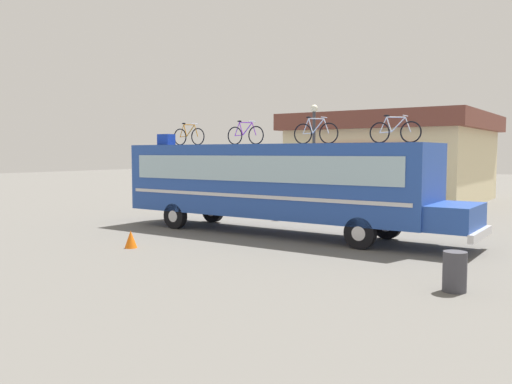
{
  "coord_description": "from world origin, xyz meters",
  "views": [
    {
      "loc": [
        10.27,
        -15.91,
        2.91
      ],
      "look_at": [
        -0.64,
        0.0,
        1.46
      ],
      "focal_mm": 37.08,
      "sensor_mm": 36.0,
      "label": 1
    }
  ],
  "objects_px": {
    "bus": "(275,181)",
    "luggage_bag_1": "(166,140)",
    "trash_bin": "(455,272)",
    "rooftop_bicycle_1": "(189,136)",
    "street_lamp": "(314,150)",
    "rooftop_bicycle_4": "(395,131)",
    "rooftop_bicycle_3": "(316,133)",
    "traffic_cone": "(131,239)",
    "rooftop_bicycle_2": "(245,135)"
  },
  "relations": [
    {
      "from": "luggage_bag_1",
      "to": "trash_bin",
      "type": "height_order",
      "value": "luggage_bag_1"
    },
    {
      "from": "bus",
      "to": "rooftop_bicycle_1",
      "type": "height_order",
      "value": "rooftop_bicycle_1"
    },
    {
      "from": "traffic_cone",
      "to": "rooftop_bicycle_2",
      "type": "bearing_deg",
      "value": 82.82
    },
    {
      "from": "rooftop_bicycle_1",
      "to": "rooftop_bicycle_2",
      "type": "distance_m",
      "value": 2.86
    },
    {
      "from": "bus",
      "to": "rooftop_bicycle_2",
      "type": "height_order",
      "value": "rooftop_bicycle_2"
    },
    {
      "from": "rooftop_bicycle_1",
      "to": "rooftop_bicycle_3",
      "type": "distance_m",
      "value": 5.69
    },
    {
      "from": "rooftop_bicycle_3",
      "to": "street_lamp",
      "type": "xyz_separation_m",
      "value": [
        -2.6,
        4.73,
        -0.56
      ]
    },
    {
      "from": "rooftop_bicycle_2",
      "to": "rooftop_bicycle_3",
      "type": "distance_m",
      "value": 2.84
    },
    {
      "from": "traffic_cone",
      "to": "luggage_bag_1",
      "type": "bearing_deg",
      "value": 122.22
    },
    {
      "from": "luggage_bag_1",
      "to": "trash_bin",
      "type": "relative_size",
      "value": 0.69
    },
    {
      "from": "bus",
      "to": "rooftop_bicycle_2",
      "type": "relative_size",
      "value": 7.87
    },
    {
      "from": "rooftop_bicycle_3",
      "to": "trash_bin",
      "type": "xyz_separation_m",
      "value": [
        5.97,
        -5.0,
        -3.17
      ]
    },
    {
      "from": "rooftop_bicycle_3",
      "to": "traffic_cone",
      "type": "height_order",
      "value": "rooftop_bicycle_3"
    },
    {
      "from": "rooftop_bicycle_3",
      "to": "trash_bin",
      "type": "distance_m",
      "value": 8.41
    },
    {
      "from": "bus",
      "to": "street_lamp",
      "type": "relative_size",
      "value": 2.58
    },
    {
      "from": "bus",
      "to": "trash_bin",
      "type": "distance_m",
      "value": 8.8
    },
    {
      "from": "rooftop_bicycle_2",
      "to": "traffic_cone",
      "type": "relative_size",
      "value": 3.08
    },
    {
      "from": "rooftop_bicycle_4",
      "to": "rooftop_bicycle_3",
      "type": "bearing_deg",
      "value": 176.03
    },
    {
      "from": "luggage_bag_1",
      "to": "trash_bin",
      "type": "distance_m",
      "value": 13.35
    },
    {
      "from": "bus",
      "to": "street_lamp",
      "type": "distance_m",
      "value": 5.41
    },
    {
      "from": "rooftop_bicycle_2",
      "to": "rooftop_bicycle_3",
      "type": "bearing_deg",
      "value": 4.69
    },
    {
      "from": "traffic_cone",
      "to": "rooftop_bicycle_4",
      "type": "bearing_deg",
      "value": 38.89
    },
    {
      "from": "rooftop_bicycle_4",
      "to": "rooftop_bicycle_1",
      "type": "bearing_deg",
      "value": 179.78
    },
    {
      "from": "rooftop_bicycle_4",
      "to": "street_lamp",
      "type": "bearing_deg",
      "value": 138.06
    },
    {
      "from": "bus",
      "to": "rooftop_bicycle_3",
      "type": "bearing_deg",
      "value": 16.43
    },
    {
      "from": "traffic_cone",
      "to": "street_lamp",
      "type": "xyz_separation_m",
      "value": [
        0.87,
        10.07,
        2.77
      ]
    },
    {
      "from": "bus",
      "to": "rooftop_bicycle_2",
      "type": "bearing_deg",
      "value": 172.93
    },
    {
      "from": "rooftop_bicycle_3",
      "to": "bus",
      "type": "bearing_deg",
      "value": -163.57
    },
    {
      "from": "bus",
      "to": "luggage_bag_1",
      "type": "xyz_separation_m",
      "value": [
        -4.95,
        -0.37,
        1.53
      ]
    },
    {
      "from": "rooftop_bicycle_3",
      "to": "rooftop_bicycle_4",
      "type": "relative_size",
      "value": 1.03
    },
    {
      "from": "rooftop_bicycle_1",
      "to": "rooftop_bicycle_4",
      "type": "height_order",
      "value": "rooftop_bicycle_1"
    },
    {
      "from": "luggage_bag_1",
      "to": "traffic_cone",
      "type": "height_order",
      "value": "luggage_bag_1"
    },
    {
      "from": "luggage_bag_1",
      "to": "bus",
      "type": "bearing_deg",
      "value": 4.3
    },
    {
      "from": "rooftop_bicycle_4",
      "to": "trash_bin",
      "type": "relative_size",
      "value": 1.98
    },
    {
      "from": "luggage_bag_1",
      "to": "street_lamp",
      "type": "distance_m",
      "value": 6.68
    },
    {
      "from": "rooftop_bicycle_1",
      "to": "street_lamp",
      "type": "bearing_deg",
      "value": 57.81
    },
    {
      "from": "rooftop_bicycle_4",
      "to": "street_lamp",
      "type": "distance_m",
      "value": 7.4
    },
    {
      "from": "trash_bin",
      "to": "traffic_cone",
      "type": "distance_m",
      "value": 9.45
    },
    {
      "from": "rooftop_bicycle_1",
      "to": "street_lamp",
      "type": "height_order",
      "value": "street_lamp"
    },
    {
      "from": "luggage_bag_1",
      "to": "street_lamp",
      "type": "bearing_deg",
      "value": 55.84
    },
    {
      "from": "rooftop_bicycle_1",
      "to": "traffic_cone",
      "type": "distance_m",
      "value": 6.52
    },
    {
      "from": "bus",
      "to": "rooftop_bicycle_4",
      "type": "height_order",
      "value": "rooftop_bicycle_4"
    },
    {
      "from": "luggage_bag_1",
      "to": "rooftop_bicycle_1",
      "type": "bearing_deg",
      "value": 43.05
    },
    {
      "from": "luggage_bag_1",
      "to": "trash_bin",
      "type": "xyz_separation_m",
      "value": [
        12.31,
        -4.22,
        -2.99
      ]
    },
    {
      "from": "rooftop_bicycle_2",
      "to": "street_lamp",
      "type": "height_order",
      "value": "street_lamp"
    },
    {
      "from": "rooftop_bicycle_4",
      "to": "luggage_bag_1",
      "type": "bearing_deg",
      "value": -176.4
    },
    {
      "from": "rooftop_bicycle_1",
      "to": "street_lamp",
      "type": "relative_size",
      "value": 0.33
    },
    {
      "from": "bus",
      "to": "rooftop_bicycle_4",
      "type": "xyz_separation_m",
      "value": [
        4.29,
        0.21,
        1.69
      ]
    },
    {
      "from": "rooftop_bicycle_2",
      "to": "street_lamp",
      "type": "bearing_deg",
      "value": 87.34
    },
    {
      "from": "rooftop_bicycle_1",
      "to": "trash_bin",
      "type": "bearing_deg",
      "value": -22.51
    }
  ]
}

